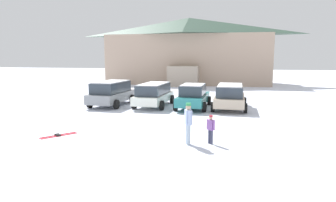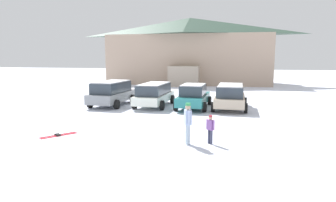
{
  "view_description": "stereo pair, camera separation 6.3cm",
  "coord_description": "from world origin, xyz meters",
  "px_view_note": "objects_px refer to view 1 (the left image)",
  "views": [
    {
      "loc": [
        4.85,
        -6.62,
        3.44
      ],
      "look_at": [
        1.34,
        8.39,
        1.18
      ],
      "focal_mm": 32.0,
      "sensor_mm": 36.0,
      "label": 1
    },
    {
      "loc": [
        4.91,
        -6.6,
        3.44
      ],
      "look_at": [
        1.34,
        8.39,
        1.18
      ],
      "focal_mm": 32.0,
      "sensor_mm": 36.0,
      "label": 2
    }
  ],
  "objects_px": {
    "parked_grey_wagon": "(112,92)",
    "parked_beige_suv": "(230,96)",
    "ski_lodge": "(189,51)",
    "parked_teal_hatchback": "(193,96)",
    "skier_adult_in_blue_parka": "(188,121)",
    "pair_of_skis": "(59,135)",
    "parked_white_suv": "(154,94)",
    "skier_child_in_purple_jacket": "(211,128)"
  },
  "relations": [
    {
      "from": "parked_teal_hatchback",
      "to": "skier_adult_in_blue_parka",
      "type": "relative_size",
      "value": 2.77
    },
    {
      "from": "parked_white_suv",
      "to": "skier_child_in_purple_jacket",
      "type": "relative_size",
      "value": 4.12
    },
    {
      "from": "ski_lodge",
      "to": "skier_adult_in_blue_parka",
      "type": "height_order",
      "value": "ski_lodge"
    },
    {
      "from": "parked_white_suv",
      "to": "skier_adult_in_blue_parka",
      "type": "xyz_separation_m",
      "value": [
        3.88,
        -8.74,
        0.06
      ]
    },
    {
      "from": "parked_grey_wagon",
      "to": "parked_teal_hatchback",
      "type": "bearing_deg",
      "value": 2.63
    },
    {
      "from": "parked_beige_suv",
      "to": "ski_lodge",
      "type": "bearing_deg",
      "value": 107.15
    },
    {
      "from": "skier_adult_in_blue_parka",
      "to": "parked_beige_suv",
      "type": "bearing_deg",
      "value": 81.12
    },
    {
      "from": "parked_grey_wagon",
      "to": "skier_adult_in_blue_parka",
      "type": "xyz_separation_m",
      "value": [
        6.93,
        -8.38,
        0.01
      ]
    },
    {
      "from": "parked_teal_hatchback",
      "to": "pair_of_skis",
      "type": "bearing_deg",
      "value": -118.63
    },
    {
      "from": "skier_child_in_purple_jacket",
      "to": "skier_adult_in_blue_parka",
      "type": "relative_size",
      "value": 0.7
    },
    {
      "from": "parked_grey_wagon",
      "to": "parked_beige_suv",
      "type": "bearing_deg",
      "value": 2.67
    },
    {
      "from": "ski_lodge",
      "to": "parked_grey_wagon",
      "type": "height_order",
      "value": "ski_lodge"
    },
    {
      "from": "skier_child_in_purple_jacket",
      "to": "pair_of_skis",
      "type": "height_order",
      "value": "skier_child_in_purple_jacket"
    },
    {
      "from": "ski_lodge",
      "to": "parked_beige_suv",
      "type": "bearing_deg",
      "value": -72.85
    },
    {
      "from": "parked_teal_hatchback",
      "to": "skier_adult_in_blue_parka",
      "type": "distance_m",
      "value": 8.72
    },
    {
      "from": "parked_grey_wagon",
      "to": "parked_beige_suv",
      "type": "height_order",
      "value": "parked_grey_wagon"
    },
    {
      "from": "skier_child_in_purple_jacket",
      "to": "pair_of_skis",
      "type": "distance_m",
      "value": 6.69
    },
    {
      "from": "parked_beige_suv",
      "to": "parked_teal_hatchback",
      "type": "bearing_deg",
      "value": -177.25
    },
    {
      "from": "pair_of_skis",
      "to": "parked_white_suv",
      "type": "bearing_deg",
      "value": 77.63
    },
    {
      "from": "parked_beige_suv",
      "to": "skier_child_in_purple_jacket",
      "type": "relative_size",
      "value": 3.76
    },
    {
      "from": "ski_lodge",
      "to": "pair_of_skis",
      "type": "xyz_separation_m",
      "value": [
        -1.2,
        -28.06,
        -4.28
      ]
    },
    {
      "from": "ski_lodge",
      "to": "parked_teal_hatchback",
      "type": "bearing_deg",
      "value": -79.74
    },
    {
      "from": "skier_adult_in_blue_parka",
      "to": "parked_grey_wagon",
      "type": "bearing_deg",
      "value": 129.58
    },
    {
      "from": "ski_lodge",
      "to": "pair_of_skis",
      "type": "height_order",
      "value": "ski_lodge"
    },
    {
      "from": "pair_of_skis",
      "to": "ski_lodge",
      "type": "bearing_deg",
      "value": 87.55
    },
    {
      "from": "ski_lodge",
      "to": "pair_of_skis",
      "type": "distance_m",
      "value": 28.41
    },
    {
      "from": "parked_beige_suv",
      "to": "parked_grey_wagon",
      "type": "bearing_deg",
      "value": -177.33
    },
    {
      "from": "parked_grey_wagon",
      "to": "parked_teal_hatchback",
      "type": "relative_size",
      "value": 0.98
    },
    {
      "from": "parked_white_suv",
      "to": "ski_lodge",
      "type": "bearing_deg",
      "value": 92.11
    },
    {
      "from": "parked_grey_wagon",
      "to": "skier_child_in_purple_jacket",
      "type": "bearing_deg",
      "value": -46.07
    },
    {
      "from": "parked_white_suv",
      "to": "pair_of_skis",
      "type": "height_order",
      "value": "parked_white_suv"
    },
    {
      "from": "ski_lodge",
      "to": "pair_of_skis",
      "type": "relative_size",
      "value": 14.27
    },
    {
      "from": "parked_teal_hatchback",
      "to": "skier_child_in_purple_jacket",
      "type": "height_order",
      "value": "parked_teal_hatchback"
    },
    {
      "from": "parked_white_suv",
      "to": "skier_child_in_purple_jacket",
      "type": "height_order",
      "value": "parked_white_suv"
    },
    {
      "from": "parked_white_suv",
      "to": "pair_of_skis",
      "type": "bearing_deg",
      "value": -102.37
    },
    {
      "from": "parked_white_suv",
      "to": "skier_child_in_purple_jacket",
      "type": "distance_m",
      "value": 9.68
    },
    {
      "from": "skier_adult_in_blue_parka",
      "to": "skier_child_in_purple_jacket",
      "type": "bearing_deg",
      "value": 19.08
    },
    {
      "from": "ski_lodge",
      "to": "parked_white_suv",
      "type": "distance_m",
      "value": 19.65
    },
    {
      "from": "parked_teal_hatchback",
      "to": "skier_adult_in_blue_parka",
      "type": "height_order",
      "value": "skier_adult_in_blue_parka"
    },
    {
      "from": "parked_white_suv",
      "to": "pair_of_skis",
      "type": "distance_m",
      "value": 8.98
    },
    {
      "from": "parked_grey_wagon",
      "to": "parked_beige_suv",
      "type": "xyz_separation_m",
      "value": [
        8.3,
        0.39,
        -0.05
      ]
    },
    {
      "from": "ski_lodge",
      "to": "parked_beige_suv",
      "type": "xyz_separation_m",
      "value": [
        5.96,
        -19.3,
        -3.42
      ]
    }
  ]
}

